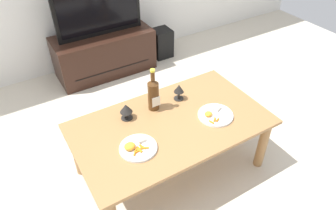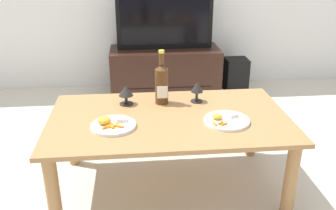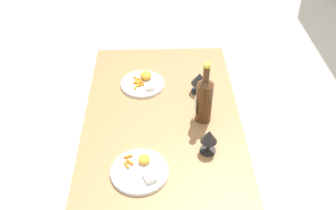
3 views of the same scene
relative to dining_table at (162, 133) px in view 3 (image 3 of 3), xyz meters
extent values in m
plane|color=beige|center=(0.00, 0.00, -0.40)|extent=(6.40, 6.40, 0.00)
cube|color=#9E7042|center=(0.00, 0.00, 0.06)|extent=(1.35, 0.78, 0.03)
cylinder|color=#9E7042|center=(-0.61, -0.32, -0.18)|extent=(0.07, 0.07, 0.45)
cylinder|color=#9E7042|center=(-0.61, 0.32, -0.18)|extent=(0.07, 0.07, 0.45)
cylinder|color=#4C2D14|center=(-0.02, 0.20, 0.18)|extent=(0.08, 0.08, 0.22)
cone|color=#4C2D14|center=(-0.02, 0.20, 0.30)|extent=(0.08, 0.08, 0.04)
cylinder|color=#4C2D14|center=(-0.02, 0.20, 0.35)|extent=(0.03, 0.03, 0.07)
cylinder|color=yellow|center=(-0.02, 0.20, 0.39)|extent=(0.03, 0.03, 0.02)
cube|color=silver|center=(-0.02, 0.16, 0.16)|extent=(0.06, 0.00, 0.08)
cylinder|color=black|center=(-0.24, 0.20, 0.07)|extent=(0.08, 0.08, 0.01)
cylinder|color=black|center=(-0.24, 0.20, 0.10)|extent=(0.02, 0.02, 0.05)
cone|color=black|center=(-0.24, 0.20, 0.16)|extent=(0.09, 0.09, 0.06)
cylinder|color=black|center=(0.19, 0.20, 0.07)|extent=(0.07, 0.07, 0.01)
cylinder|color=black|center=(0.19, 0.20, 0.11)|extent=(0.02, 0.02, 0.06)
cone|color=black|center=(0.19, 0.20, 0.17)|extent=(0.08, 0.08, 0.06)
cylinder|color=white|center=(-0.31, -0.10, 0.08)|extent=(0.24, 0.24, 0.01)
torus|color=white|center=(-0.31, -0.10, 0.09)|extent=(0.24, 0.24, 0.01)
ellipsoid|color=orange|center=(-0.35, -0.08, 0.10)|extent=(0.07, 0.06, 0.04)
cube|color=beige|center=(-0.26, -0.06, 0.09)|extent=(0.06, 0.05, 0.02)
cylinder|color=orange|center=(-0.27, -0.13, 0.09)|extent=(0.05, 0.03, 0.01)
cylinder|color=orange|center=(-0.28, -0.12, 0.09)|extent=(0.03, 0.05, 0.01)
cylinder|color=orange|center=(-0.31, -0.13, 0.09)|extent=(0.02, 0.05, 0.01)
cylinder|color=orange|center=(-0.32, -0.13, 0.09)|extent=(0.05, 0.03, 0.01)
cylinder|color=orange|center=(-0.32, -0.13, 0.09)|extent=(0.03, 0.05, 0.01)
cylinder|color=orange|center=(-0.34, -0.14, 0.09)|extent=(0.04, 0.05, 0.01)
cylinder|color=white|center=(0.31, -0.10, 0.08)|extent=(0.25, 0.25, 0.01)
torus|color=white|center=(0.31, -0.10, 0.09)|extent=(0.25, 0.25, 0.01)
ellipsoid|color=orange|center=(0.26, -0.08, 0.10)|extent=(0.06, 0.05, 0.03)
cube|color=beige|center=(0.35, -0.06, 0.09)|extent=(0.07, 0.06, 0.02)
cylinder|color=orange|center=(0.26, -0.15, 0.09)|extent=(0.04, 0.04, 0.01)
cylinder|color=orange|center=(0.23, -0.16, 0.09)|extent=(0.02, 0.04, 0.01)
cylinder|color=orange|center=(0.28, -0.16, 0.09)|extent=(0.04, 0.03, 0.01)
camera|label=1|loc=(-0.85, -1.36, 1.50)|focal=33.23mm
camera|label=2|loc=(-0.19, -1.88, 0.95)|focal=39.42mm
camera|label=3|loc=(1.33, -0.01, 1.34)|focal=39.90mm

